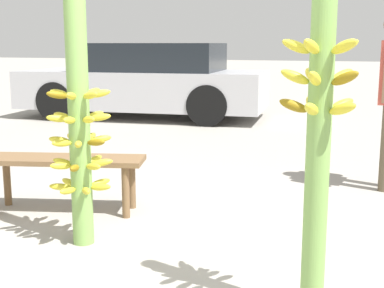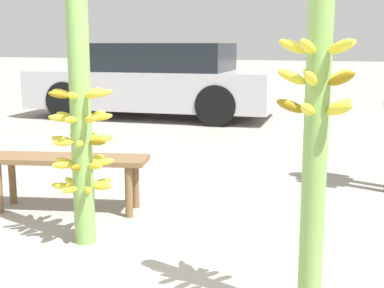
% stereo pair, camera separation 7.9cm
% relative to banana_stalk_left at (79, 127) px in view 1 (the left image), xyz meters
% --- Properties ---
extents(banana_stalk_left, '(0.43, 0.43, 1.65)m').
position_rel_banana_stalk_left_xyz_m(banana_stalk_left, '(0.00, 0.00, 0.00)').
color(banana_stalk_left, '#7AA851').
rests_on(banana_stalk_left, ground_plane).
extents(banana_stalk_center, '(0.38, 0.38, 1.73)m').
position_rel_banana_stalk_left_xyz_m(banana_stalk_center, '(1.59, -0.47, 0.12)').
color(banana_stalk_center, '#7AA851').
rests_on(banana_stalk_center, ground_plane).
extents(market_bench, '(1.33, 0.69, 0.44)m').
position_rel_banana_stalk_left_xyz_m(market_bench, '(-0.52, 0.55, -0.43)').
color(market_bench, brown).
rests_on(market_bench, ground_plane).
extents(parked_car, '(4.54, 2.23, 1.34)m').
position_rel_banana_stalk_left_xyz_m(parked_car, '(-2.28, 5.86, -0.14)').
color(parked_car, '#B7B7BC').
rests_on(parked_car, ground_plane).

